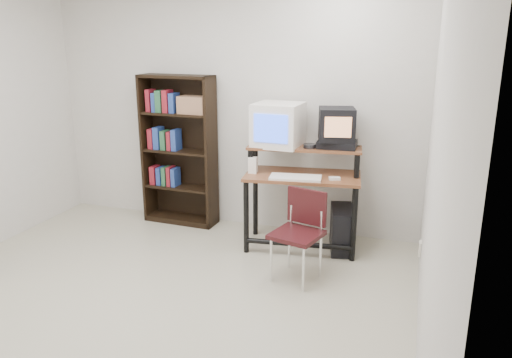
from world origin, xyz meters
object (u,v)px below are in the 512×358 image
(pc_tower, at_px, (342,229))
(school_chair, at_px, (300,226))
(bookshelf, at_px, (180,148))
(crt_monitor, at_px, (278,125))
(crt_tv, at_px, (337,124))
(computer_desk, at_px, (303,180))

(pc_tower, bearing_deg, school_chair, -122.84)
(school_chair, relative_size, bookshelf, 0.47)
(pc_tower, relative_size, bookshelf, 0.28)
(crt_monitor, xyz_separation_m, crt_tv, (0.55, 0.05, 0.03))
(computer_desk, bearing_deg, crt_monitor, 154.14)
(computer_desk, height_order, crt_tv, crt_tv)
(crt_tv, xyz_separation_m, school_chair, (-0.14, -0.79, -0.74))
(pc_tower, bearing_deg, bookshelf, 160.19)
(crt_monitor, distance_m, bookshelf, 1.21)
(crt_monitor, bearing_deg, pc_tower, -2.21)
(pc_tower, distance_m, bookshelf, 1.93)
(crt_tv, bearing_deg, pc_tower, -59.45)
(school_chair, distance_m, bookshelf, 1.84)
(school_chair, height_order, bookshelf, bookshelf)
(computer_desk, relative_size, crt_monitor, 2.44)
(pc_tower, xyz_separation_m, school_chair, (-0.25, -0.67, 0.25))
(computer_desk, distance_m, bookshelf, 1.46)
(crt_monitor, bearing_deg, bookshelf, 174.00)
(school_chair, bearing_deg, crt_tv, 95.15)
(computer_desk, height_order, pc_tower, computer_desk)
(pc_tower, bearing_deg, computer_desk, 172.62)
(crt_tv, distance_m, pc_tower, 1.01)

